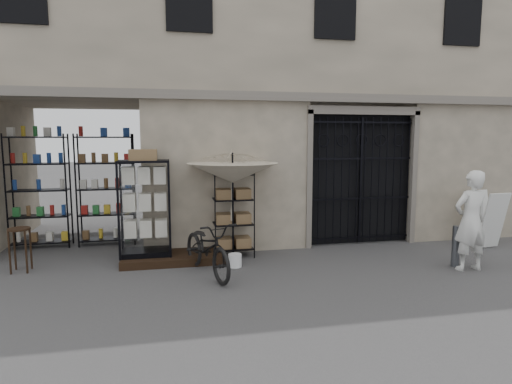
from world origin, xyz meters
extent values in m
plane|color=#232326|center=(0.00, 0.00, 0.00)|extent=(80.00, 80.00, 0.00)
cube|color=tan|center=(0.00, 4.00, 4.50)|extent=(14.00, 4.00, 9.00)
cube|color=black|center=(-4.50, 2.80, 1.50)|extent=(3.00, 1.70, 3.00)
cube|color=black|center=(-4.55, 3.30, 1.25)|extent=(2.70, 0.50, 2.50)
cube|color=black|center=(1.75, 2.28, 1.50)|extent=(2.50, 0.06, 3.00)
cube|color=black|center=(1.75, 2.12, 1.45)|extent=(0.05, 0.05, 2.80)
cube|color=black|center=(-2.40, 1.55, 0.07)|extent=(2.00, 0.90, 0.15)
cube|color=black|center=(-2.93, 1.60, 0.20)|extent=(0.96, 0.63, 0.10)
cube|color=silver|center=(-2.91, 1.32, 1.07)|extent=(0.85, 0.08, 1.71)
cube|color=silver|center=(-2.93, 1.60, 0.97)|extent=(0.81, 0.47, 1.43)
cube|color=olive|center=(-2.93, 1.60, 2.04)|extent=(0.54, 0.43, 0.20)
cube|color=black|center=(-1.21, 1.74, 0.89)|extent=(0.87, 0.69, 1.79)
cube|color=olive|center=(-1.21, 1.74, 0.84)|extent=(0.74, 0.56, 1.34)
cylinder|color=black|center=(-1.24, 1.52, 1.06)|extent=(0.05, 0.05, 2.12)
imported|color=#C2B198|center=(-1.24, 1.52, 1.83)|extent=(2.06, 2.08, 1.42)
cylinder|color=white|center=(-1.29, 0.97, 0.12)|extent=(0.33, 0.33, 0.24)
imported|color=black|center=(-1.84, 0.61, 0.00)|extent=(0.91, 1.13, 1.87)
cylinder|color=black|center=(-5.12, 1.47, 0.78)|extent=(0.50, 0.50, 0.04)
cube|color=black|center=(-5.12, 1.47, 0.39)|extent=(0.38, 0.38, 0.78)
cylinder|color=#51545A|center=(2.77, 0.14, 0.39)|extent=(0.19, 0.19, 0.77)
imported|color=silver|center=(2.86, -0.10, 0.00)|extent=(0.74, 1.86, 0.44)
cube|color=silver|center=(4.37, 1.08, 0.63)|extent=(0.61, 0.35, 1.22)
cube|color=silver|center=(4.33, 1.46, 0.63)|extent=(0.61, 0.35, 1.22)
camera|label=1|loc=(-2.50, -6.74, 2.39)|focal=30.00mm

